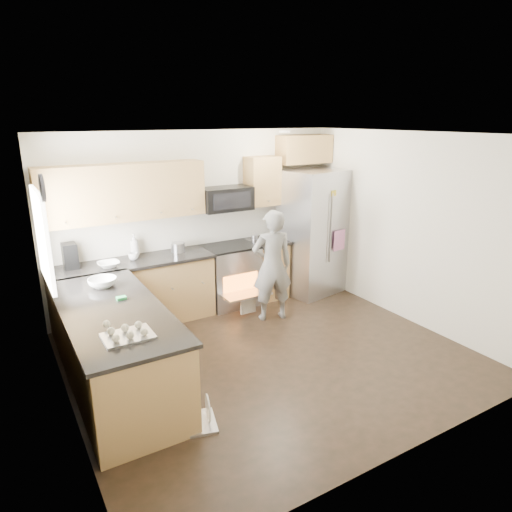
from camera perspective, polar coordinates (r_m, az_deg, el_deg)
ground at (r=5.66m, az=1.76°, el=-12.34°), size 4.50×4.50×0.00m
room_shell at (r=5.05m, az=1.48°, el=4.42°), size 4.54×4.04×2.62m
back_cabinet_run at (r=6.52m, az=-10.82°, el=0.57°), size 4.45×0.64×2.50m
peninsula at (r=5.06m, az=-17.12°, el=-11.00°), size 0.96×2.36×1.03m
stove_range at (r=6.91m, az=-3.24°, el=-0.70°), size 0.76×0.97×1.79m
refrigerator at (r=7.41m, az=7.21°, el=2.96°), size 1.09×0.91×1.99m
person at (r=6.35m, az=2.02°, el=-1.22°), size 0.65×0.51×1.58m
dish_rack at (r=4.56m, az=-8.23°, el=-19.46°), size 0.55×0.49×0.29m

